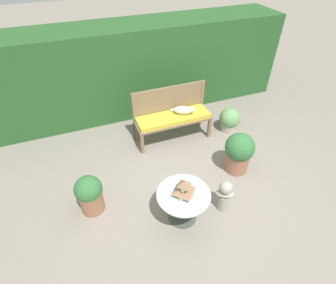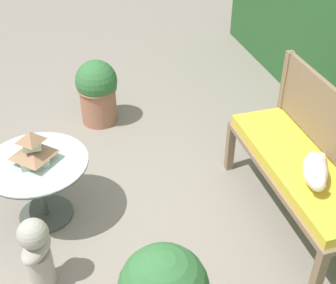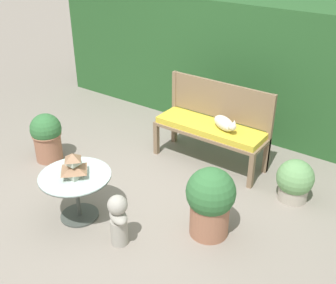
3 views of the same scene
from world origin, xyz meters
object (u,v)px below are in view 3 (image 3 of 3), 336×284
at_px(garden_bench, 210,130).
at_px(patio_table, 76,184).
at_px(pagoda_birdhouse, 74,166).
at_px(potted_plant_bench_left, 210,201).
at_px(potted_plant_patio_mid, 47,136).
at_px(cat, 225,123).
at_px(potted_plant_table_near, 295,181).
at_px(garden_bust, 118,218).

relative_size(garden_bench, patio_table, 1.95).
xyz_separation_m(pagoda_birdhouse, potted_plant_bench_left, (1.27, 0.58, -0.24)).
xyz_separation_m(pagoda_birdhouse, potted_plant_patio_mid, (-1.21, 0.62, -0.29)).
distance_m(cat, potted_plant_bench_left, 1.31).
bearing_deg(pagoda_birdhouse, cat, 66.76).
bearing_deg(patio_table, potted_plant_patio_mid, 152.74).
distance_m(cat, potted_plant_table_near, 1.07).
relative_size(garden_bust, potted_plant_patio_mid, 0.86).
distance_m(pagoda_birdhouse, potted_plant_patio_mid, 1.39).
relative_size(patio_table, potted_plant_patio_mid, 1.15).
xyz_separation_m(garden_bench, potted_plant_patio_mid, (-1.76, -1.16, -0.13)).
height_order(garden_bust, potted_plant_bench_left, potted_plant_bench_left).
bearing_deg(patio_table, garden_bench, 72.67).
relative_size(garden_bench, potted_plant_table_near, 2.93).
xyz_separation_m(patio_table, potted_plant_patio_mid, (-1.21, 0.62, -0.07)).
xyz_separation_m(garden_bust, potted_plant_table_near, (1.12, 1.70, -0.06)).
height_order(patio_table, garden_bust, garden_bust).
relative_size(garden_bench, potted_plant_bench_left, 1.94).
distance_m(patio_table, potted_plant_table_near, 2.40).
xyz_separation_m(patio_table, potted_plant_bench_left, (1.27, 0.58, -0.02)).
bearing_deg(garden_bust, garden_bench, 120.64).
bearing_deg(pagoda_birdhouse, potted_plant_patio_mid, 152.74).
distance_m(garden_bust, potted_plant_bench_left, 0.91).
distance_m(garden_bench, potted_plant_bench_left, 1.40).
bearing_deg(garden_bust, patio_table, -157.53).
bearing_deg(garden_bench, garden_bust, -87.58).
bearing_deg(garden_bench, cat, -3.40).
relative_size(cat, patio_table, 0.53).
bearing_deg(garden_bench, potted_plant_patio_mid, -146.68).
relative_size(pagoda_birdhouse, potted_plant_bench_left, 0.35).
relative_size(garden_bench, potted_plant_patio_mid, 2.24).
distance_m(patio_table, potted_plant_bench_left, 1.40).
height_order(potted_plant_bench_left, potted_plant_table_near, potted_plant_bench_left).
bearing_deg(patio_table, garden_bust, -5.75).
distance_m(potted_plant_table_near, potted_plant_patio_mid, 3.13).
xyz_separation_m(garden_bench, potted_plant_bench_left, (0.71, -1.20, -0.07)).
relative_size(garden_bust, potted_plant_bench_left, 0.75).
height_order(garden_bench, potted_plant_bench_left, potted_plant_bench_left).
distance_m(cat, garden_bust, 1.86).
height_order(garden_bust, potted_plant_table_near, garden_bust).
bearing_deg(potted_plant_table_near, pagoda_birdhouse, -136.87).
distance_m(garden_bench, potted_plant_patio_mid, 2.11).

